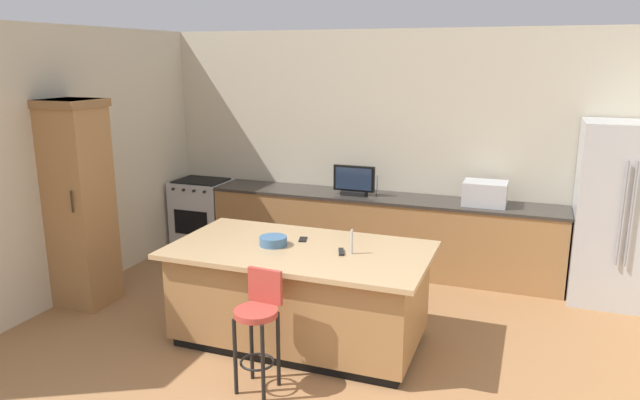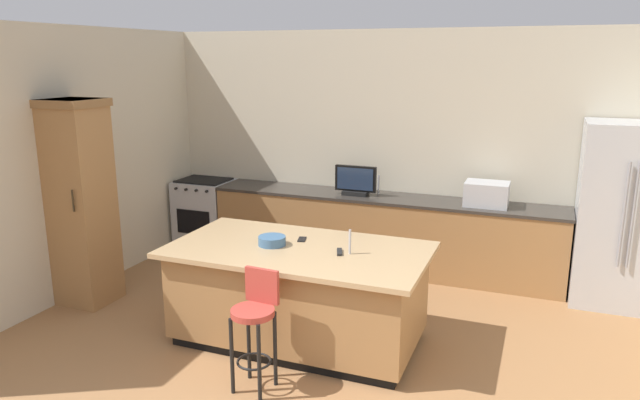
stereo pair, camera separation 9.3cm
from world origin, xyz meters
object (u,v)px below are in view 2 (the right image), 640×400
kitchen_island (299,293)px  cell_phone (302,239)px  cabinet_tower (81,200)px  tv_remote (339,252)px  microwave (487,194)px  refrigerator (623,215)px  tv_monitor (356,182)px  fruit_bowl (272,241)px  range_oven (205,213)px  bar_stool_center (255,320)px

kitchen_island → cell_phone: cell_phone is taller
cabinet_tower → tv_remote: (2.86, -0.03, -0.21)m
microwave → cabinet_tower: bearing=-151.6°
refrigerator → tv_monitor: refrigerator is taller
microwave → fruit_bowl: bearing=-127.9°
refrigerator → fruit_bowl: (-3.05, -2.06, -0.02)m
tv_monitor → range_oven: bearing=178.7°
range_oven → cell_phone: (2.25, -1.89, 0.44)m
cabinet_tower → microwave: size_ratio=4.49×
range_oven → microwave: size_ratio=1.95×
tv_monitor → bar_stool_center: bearing=-87.4°
kitchen_island → tv_remote: size_ratio=13.64×
bar_stool_center → fruit_bowl: bearing=110.7°
range_oven → cabinet_tower: 2.20m
cell_phone → tv_remote: size_ratio=0.88×
tv_monitor → fruit_bowl: (-0.12, -2.08, -0.14)m
microwave → fruit_bowl: (-1.66, -2.14, -0.11)m
refrigerator → bar_stool_center: size_ratio=2.01×
range_oven → refrigerator: bearing=-0.9°
kitchen_island → refrigerator: refrigerator is taller
range_oven → tv_remote: size_ratio=5.51×
refrigerator → bar_stool_center: bearing=-134.0°
cabinet_tower → cell_phone: bearing=4.9°
cell_phone → refrigerator: bearing=17.0°
tv_monitor → fruit_bowl: size_ratio=2.06×
bar_stool_center → fruit_bowl: (-0.25, 0.84, 0.37)m
kitchen_island → cabinet_tower: cabinet_tower is taller
kitchen_island → cell_phone: size_ratio=15.46×
bar_stool_center → cabinet_tower: bearing=164.3°
fruit_bowl → cell_phone: fruit_bowl is taller
bar_stool_center → cell_phone: (-0.06, 1.08, 0.33)m
bar_stool_center → range_oven: bearing=131.9°
tv_monitor → fruit_bowl: tv_monitor is taller
cell_phone → microwave: bearing=36.7°
tv_remote → microwave: bearing=44.2°
refrigerator → cell_phone: bearing=-147.6°
refrigerator → bar_stool_center: refrigerator is taller
cabinet_tower → tv_monitor: size_ratio=4.20×
kitchen_island → microwave: (1.41, 2.11, 0.59)m
tv_remote → refrigerator: bearing=20.2°
cabinet_tower → fruit_bowl: size_ratio=8.64×
range_oven → cell_phone: bearing=-40.0°
microwave → tv_monitor: size_ratio=0.93×
range_oven → kitchen_island: bearing=-42.4°
tv_remote → fruit_bowl: bearing=161.1°
microwave → tv_monitor: bearing=-178.1°
cabinet_tower → fruit_bowl: bearing=-1.0°
microwave → tv_monitor: tv_monitor is taller
microwave → fruit_bowl: size_ratio=1.93×
kitchen_island → refrigerator: size_ratio=1.20×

